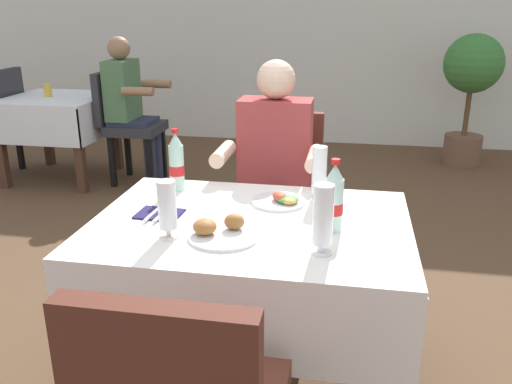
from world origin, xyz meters
The scene contains 17 objects.
back_wall centered at (0.00, 4.38, 1.39)m, with size 11.00×0.12×2.77m, color silver.
main_dining_table centered at (0.00, 0.07, 0.57)m, with size 1.18×0.86×0.74m.
chair_far_diner_seat centered at (0.00, 0.89, 0.55)m, with size 0.44×0.50×0.97m.
seated_diner_far centered at (-0.02, 0.78, 0.71)m, with size 0.50×0.46×1.26m.
plate_near_camera centered at (-0.08, -0.09, 0.76)m, with size 0.25×0.25×0.07m.
plate_far_diner centered at (0.09, 0.27, 0.76)m, with size 0.22×0.22×0.05m.
beer_glass_left centered at (0.28, -0.16, 0.86)m, with size 0.07×0.07×0.24m.
beer_glass_middle centered at (0.23, 0.35, 0.86)m, with size 0.07×0.07×0.23m.
beer_glass_right centered at (-0.25, -0.13, 0.85)m, with size 0.07×0.07×0.21m.
cola_bottle_primary centered at (0.31, 0.03, 0.86)m, with size 0.07×0.07×0.27m.
cola_bottle_secondary centered at (-0.38, 0.36, 0.86)m, with size 0.07×0.07×0.27m.
napkin_cutlery_set centered at (-0.36, 0.07, 0.75)m, with size 0.18×0.19×0.01m.
background_dining_table centered at (-2.21, 2.56, 0.55)m, with size 0.84×0.84×0.74m.
background_chair_right centered at (-1.58, 2.56, 0.55)m, with size 0.50×0.44×0.97m.
background_patron centered at (-1.53, 2.56, 0.71)m, with size 0.46×0.50×1.26m.
background_table_tumbler centered at (-2.28, 2.55, 0.80)m, with size 0.06×0.06×0.11m, color gold.
potted_plant_corner centered at (1.46, 3.69, 0.83)m, with size 0.55×0.55×1.26m.
Camera 1 is at (0.35, -1.73, 1.51)m, focal length 37.31 mm.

